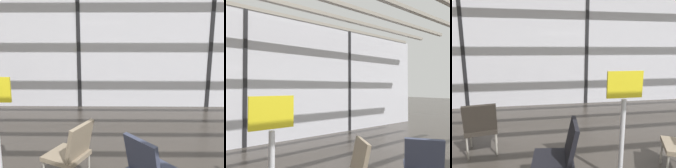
% 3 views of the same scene
% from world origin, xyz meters
% --- Properties ---
extents(glass_curtain_wall, '(14.00, 0.08, 3.57)m').
position_xyz_m(glass_curtain_wall, '(0.00, 5.20, 1.79)').
color(glass_curtain_wall, silver).
rests_on(glass_curtain_wall, ground).
extents(window_mullion_1, '(0.10, 0.12, 3.57)m').
position_xyz_m(window_mullion_1, '(0.00, 5.20, 1.79)').
color(window_mullion_1, black).
rests_on(window_mullion_1, ground).
extents(window_mullion_2, '(0.10, 0.12, 3.57)m').
position_xyz_m(window_mullion_2, '(3.50, 5.20, 1.79)').
color(window_mullion_2, black).
rests_on(window_mullion_2, ground).
extents(parked_airplane, '(11.79, 4.09, 4.09)m').
position_xyz_m(parked_airplane, '(0.64, 10.87, 2.04)').
color(parked_airplane, '#B2BCD6').
rests_on(parked_airplane, ground).
extents(lounge_chair_0, '(0.68, 0.66, 0.87)m').
position_xyz_m(lounge_chair_0, '(0.42, 1.47, 0.49)').
color(lounge_chair_0, '#7F705B').
rests_on(lounge_chair_0, ground).
extents(lounge_chair_5, '(0.71, 0.70, 0.87)m').
position_xyz_m(lounge_chair_5, '(1.36, 1.06, 0.49)').
color(lounge_chair_5, '#33384C').
rests_on(lounge_chair_5, ground).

